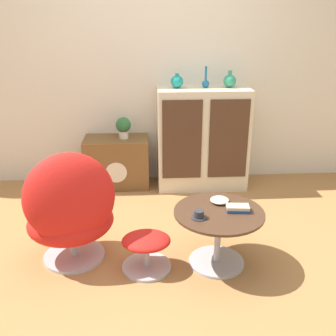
{
  "coord_description": "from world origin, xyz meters",
  "views": [
    {
      "loc": [
        -0.07,
        -2.36,
        1.7
      ],
      "look_at": [
        0.11,
        0.56,
        0.55
      ],
      "focal_mm": 42.0,
      "sensor_mm": 36.0,
      "label": 1
    }
  ],
  "objects_px": {
    "vase_inner_left": "(206,82)",
    "potted_plant": "(123,126)",
    "book_stack": "(238,208)",
    "egg_chair": "(71,211)",
    "bowl": "(220,200)",
    "coffee_table": "(218,229)",
    "vase_inner_right": "(230,81)",
    "sideboard": "(202,138)",
    "ottoman": "(146,247)",
    "teacup": "(199,215)",
    "tv_console": "(117,162)",
    "vase_leftmost": "(177,81)"
  },
  "relations": [
    {
      "from": "bowl",
      "to": "sideboard",
      "type": "bearing_deg",
      "value": 87.65
    },
    {
      "from": "egg_chair",
      "to": "vase_inner_right",
      "type": "relative_size",
      "value": 5.38
    },
    {
      "from": "bowl",
      "to": "tv_console",
      "type": "bearing_deg",
      "value": 121.98
    },
    {
      "from": "tv_console",
      "to": "coffee_table",
      "type": "xyz_separation_m",
      "value": [
        0.8,
        -1.46,
        0.03
      ]
    },
    {
      "from": "vase_inner_left",
      "to": "teacup",
      "type": "xyz_separation_m",
      "value": [
        -0.25,
        -1.51,
        -0.63
      ]
    },
    {
      "from": "sideboard",
      "to": "potted_plant",
      "type": "bearing_deg",
      "value": 177.21
    },
    {
      "from": "vase_inner_right",
      "to": "potted_plant",
      "type": "bearing_deg",
      "value": 178.09
    },
    {
      "from": "vase_inner_right",
      "to": "coffee_table",
      "type": "bearing_deg",
      "value": -103.29
    },
    {
      "from": "vase_inner_left",
      "to": "book_stack",
      "type": "distance_m",
      "value": 1.57
    },
    {
      "from": "ottoman",
      "to": "potted_plant",
      "type": "distance_m",
      "value": 1.57
    },
    {
      "from": "egg_chair",
      "to": "teacup",
      "type": "xyz_separation_m",
      "value": [
        0.88,
        -0.17,
        0.03
      ]
    },
    {
      "from": "book_stack",
      "to": "vase_inner_left",
      "type": "bearing_deg",
      "value": 91.15
    },
    {
      "from": "book_stack",
      "to": "bowl",
      "type": "bearing_deg",
      "value": 124.68
    },
    {
      "from": "ottoman",
      "to": "teacup",
      "type": "relative_size",
      "value": 3.24
    },
    {
      "from": "teacup",
      "to": "bowl",
      "type": "bearing_deg",
      "value": 50.6
    },
    {
      "from": "bowl",
      "to": "egg_chair",
      "type": "bearing_deg",
      "value": -177.2
    },
    {
      "from": "sideboard",
      "to": "tv_console",
      "type": "relative_size",
      "value": 1.57
    },
    {
      "from": "bowl",
      "to": "ottoman",
      "type": "bearing_deg",
      "value": -162.82
    },
    {
      "from": "vase_leftmost",
      "to": "potted_plant",
      "type": "relative_size",
      "value": 0.64
    },
    {
      "from": "coffee_table",
      "to": "potted_plant",
      "type": "xyz_separation_m",
      "value": [
        -0.72,
        1.46,
        0.36
      ]
    },
    {
      "from": "book_stack",
      "to": "vase_leftmost",
      "type": "bearing_deg",
      "value": 102.12
    },
    {
      "from": "sideboard",
      "to": "vase_inner_right",
      "type": "xyz_separation_m",
      "value": [
        0.25,
        0.0,
        0.58
      ]
    },
    {
      "from": "vase_inner_left",
      "to": "potted_plant",
      "type": "bearing_deg",
      "value": 177.54
    },
    {
      "from": "vase_inner_right",
      "to": "bowl",
      "type": "distance_m",
      "value": 1.48
    },
    {
      "from": "vase_inner_left",
      "to": "bowl",
      "type": "distance_m",
      "value": 1.44
    },
    {
      "from": "potted_plant",
      "to": "teacup",
      "type": "relative_size",
      "value": 1.99
    },
    {
      "from": "vase_inner_left",
      "to": "vase_inner_right",
      "type": "bearing_deg",
      "value": 0.0
    },
    {
      "from": "ottoman",
      "to": "bowl",
      "type": "bearing_deg",
      "value": 17.18
    },
    {
      "from": "sideboard",
      "to": "potted_plant",
      "type": "relative_size",
      "value": 4.75
    },
    {
      "from": "coffee_table",
      "to": "vase_inner_right",
      "type": "xyz_separation_m",
      "value": [
        0.34,
        1.43,
        0.81
      ]
    },
    {
      "from": "vase_inner_right",
      "to": "bowl",
      "type": "height_order",
      "value": "vase_inner_right"
    },
    {
      "from": "vase_leftmost",
      "to": "vase_inner_right",
      "type": "relative_size",
      "value": 0.86
    },
    {
      "from": "egg_chair",
      "to": "vase_leftmost",
      "type": "height_order",
      "value": "vase_leftmost"
    },
    {
      "from": "tv_console",
      "to": "vase_leftmost",
      "type": "xyz_separation_m",
      "value": [
        0.62,
        -0.03,
        0.83
      ]
    },
    {
      "from": "ottoman",
      "to": "vase_inner_right",
      "type": "bearing_deg",
      "value": 59.77
    },
    {
      "from": "vase_leftmost",
      "to": "vase_inner_right",
      "type": "xyz_separation_m",
      "value": [
        0.52,
        0.0,
        0.0
      ]
    },
    {
      "from": "vase_leftmost",
      "to": "vase_inner_right",
      "type": "distance_m",
      "value": 0.52
    },
    {
      "from": "teacup",
      "to": "book_stack",
      "type": "bearing_deg",
      "value": 15.17
    },
    {
      "from": "vase_leftmost",
      "to": "teacup",
      "type": "xyz_separation_m",
      "value": [
        0.02,
        -1.51,
        -0.64
      ]
    },
    {
      "from": "sideboard",
      "to": "coffee_table",
      "type": "bearing_deg",
      "value": -93.31
    },
    {
      "from": "vase_inner_left",
      "to": "potted_plant",
      "type": "height_order",
      "value": "vase_inner_left"
    },
    {
      "from": "book_stack",
      "to": "coffee_table",
      "type": "bearing_deg",
      "value": 177.3
    },
    {
      "from": "ottoman",
      "to": "bowl",
      "type": "xyz_separation_m",
      "value": [
        0.54,
        0.17,
        0.27
      ]
    },
    {
      "from": "egg_chair",
      "to": "potted_plant",
      "type": "relative_size",
      "value": 4.04
    },
    {
      "from": "ottoman",
      "to": "teacup",
      "type": "height_order",
      "value": "teacup"
    },
    {
      "from": "sideboard",
      "to": "vase_leftmost",
      "type": "distance_m",
      "value": 0.63
    },
    {
      "from": "ottoman",
      "to": "egg_chair",
      "type": "bearing_deg",
      "value": 167.64
    },
    {
      "from": "tv_console",
      "to": "ottoman",
      "type": "xyz_separation_m",
      "value": [
        0.29,
        -1.49,
        -0.08
      ]
    },
    {
      "from": "egg_chair",
      "to": "vase_leftmost",
      "type": "bearing_deg",
      "value": 57.4
    },
    {
      "from": "sideboard",
      "to": "egg_chair",
      "type": "bearing_deg",
      "value": -129.9
    }
  ]
}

